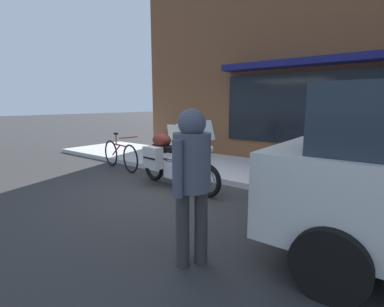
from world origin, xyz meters
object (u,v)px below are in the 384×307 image
(touring_motorcycle, at_px, (172,158))
(parked_bicycle, at_px, (120,155))
(pedestrian_walking, at_px, (192,170))
(sandwich_board_sign, at_px, (179,142))

(touring_motorcycle, height_order, parked_bicycle, touring_motorcycle)
(parked_bicycle, bearing_deg, touring_motorcycle, -9.80)
(touring_motorcycle, height_order, pedestrian_walking, pedestrian_walking)
(sandwich_board_sign, bearing_deg, parked_bicycle, -115.59)
(parked_bicycle, bearing_deg, pedestrian_walking, -29.52)
(parked_bicycle, height_order, sandwich_board_sign, sandwich_board_sign)
(parked_bicycle, bearing_deg, sandwich_board_sign, 64.41)
(pedestrian_walking, xyz_separation_m, sandwich_board_sign, (-3.43, 3.87, -0.41))
(parked_bicycle, distance_m, pedestrian_walking, 4.82)
(touring_motorcycle, xyz_separation_m, pedestrian_walking, (2.02, -1.98, 0.43))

